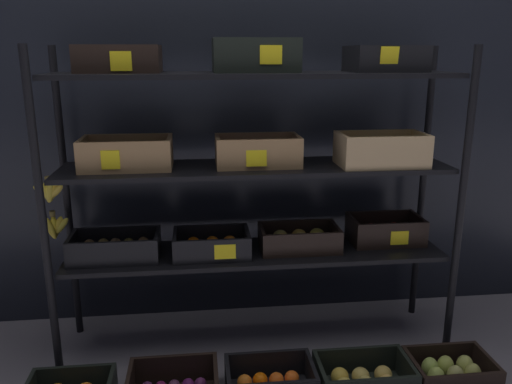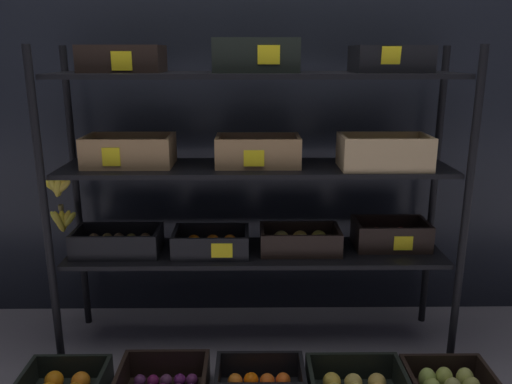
{
  "view_description": "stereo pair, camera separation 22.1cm",
  "coord_description": "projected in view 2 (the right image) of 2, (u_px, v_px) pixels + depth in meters",
  "views": [
    {
      "loc": [
        -0.24,
        -2.12,
        1.31
      ],
      "look_at": [
        0.0,
        0.0,
        0.73
      ],
      "focal_mm": 35.87,
      "sensor_mm": 36.0,
      "label": 1
    },
    {
      "loc": [
        -0.02,
        -2.13,
        1.31
      ],
      "look_at": [
        0.0,
        0.0,
        0.73
      ],
      "focal_mm": 35.87,
      "sensor_mm": 36.0,
      "label": 2
    }
  ],
  "objects": [
    {
      "name": "ground_plane",
      "position": [
        256.0,
        341.0,
        2.4
      ],
      "size": [
        10.0,
        10.0,
        0.0
      ],
      "primitive_type": "plane",
      "color": "slate"
    },
    {
      "name": "storefront_wall",
      "position": [
        255.0,
        89.0,
        2.48
      ],
      "size": [
        4.08,
        0.12,
        2.29
      ],
      "primitive_type": "cube",
      "color": "black",
      "rests_on": "ground_plane"
    },
    {
      "name": "display_rack",
      "position": [
        253.0,
        167.0,
        2.19
      ],
      "size": [
        1.81,
        0.41,
        1.37
      ],
      "color": "black",
      "rests_on": "ground_plane"
    }
  ]
}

